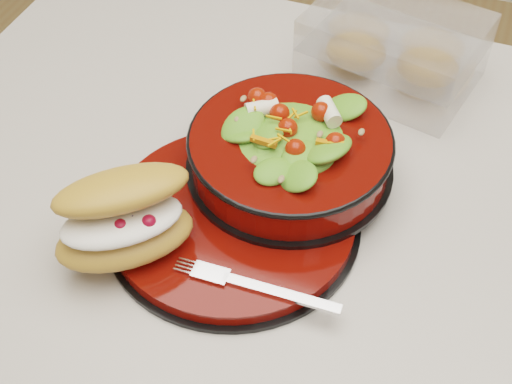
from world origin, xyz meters
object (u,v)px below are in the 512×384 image
(salad_bowl, at_px, (290,146))
(dinner_plate, at_px, (233,219))
(pastry_box, at_px, (393,50))
(fork, at_px, (260,287))
(croissant, at_px, (125,218))

(salad_bowl, bearing_deg, dinner_plate, -112.85)
(dinner_plate, bearing_deg, pastry_box, 72.10)
(salad_bowl, relative_size, fork, 1.54)
(dinner_plate, height_order, fork, fork)
(croissant, relative_size, fork, 1.06)
(dinner_plate, xyz_separation_m, croissant, (-0.09, -0.08, 0.05))
(salad_bowl, xyz_separation_m, pastry_box, (0.07, 0.23, -0.01))
(salad_bowl, distance_m, croissant, 0.20)
(salad_bowl, xyz_separation_m, fork, (0.03, -0.17, -0.03))
(croissant, relative_size, pastry_box, 0.68)
(dinner_plate, height_order, salad_bowl, salad_bowl)
(salad_bowl, height_order, fork, salad_bowl)
(salad_bowl, height_order, croissant, salad_bowl)
(fork, distance_m, pastry_box, 0.40)
(dinner_plate, bearing_deg, fork, -53.58)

